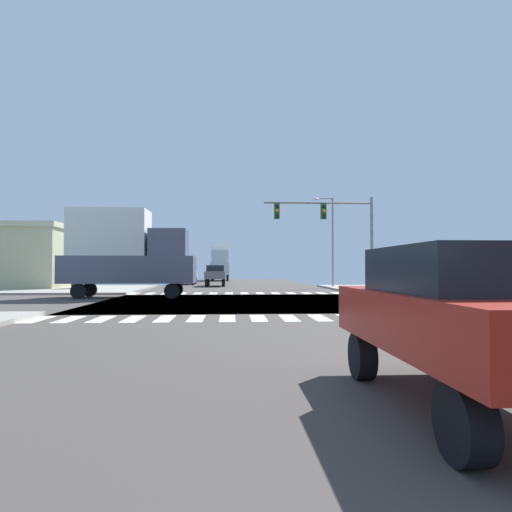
# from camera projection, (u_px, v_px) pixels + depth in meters

# --- Properties ---
(ground) EXTENTS (90.00, 90.00, 0.05)m
(ground) POSITION_uv_depth(u_px,v_px,m) (244.00, 302.00, 22.04)
(ground) COLOR #443D3A
(sidewalk_corner_ne) EXTENTS (12.00, 12.00, 0.14)m
(sidewalk_corner_ne) POSITION_uv_depth(u_px,v_px,m) (410.00, 288.00, 34.74)
(sidewalk_corner_ne) COLOR gray
(sidewalk_corner_ne) RESTS_ON ground
(sidewalk_corner_nw) EXTENTS (12.00, 12.00, 0.14)m
(sidewalk_corner_nw) POSITION_uv_depth(u_px,v_px,m) (61.00, 289.00, 33.29)
(sidewalk_corner_nw) COLOR gray
(sidewalk_corner_nw) RESTS_ON ground
(crosswalk_near) EXTENTS (13.50, 2.00, 0.01)m
(crosswalk_near) POSITION_uv_depth(u_px,v_px,m) (243.00, 318.00, 14.74)
(crosswalk_near) COLOR silver
(crosswalk_near) RESTS_ON ground
(crosswalk_far) EXTENTS (13.50, 2.00, 0.01)m
(crosswalk_far) POSITION_uv_depth(u_px,v_px,m) (237.00, 293.00, 29.31)
(crosswalk_far) COLOR silver
(crosswalk_far) RESTS_ON ground
(traffic_signal_mast) EXTENTS (7.15, 0.55, 6.25)m
(traffic_signal_mast) POSITION_uv_depth(u_px,v_px,m) (329.00, 222.00, 29.49)
(traffic_signal_mast) COLOR gray
(traffic_signal_mast) RESTS_ON ground
(street_lamp) EXTENTS (1.78, 0.32, 7.50)m
(street_lamp) POSITION_uv_depth(u_px,v_px,m) (330.00, 233.00, 37.83)
(street_lamp) COLOR gray
(street_lamp) RESTS_ON ground
(bank_building) EXTENTS (12.90, 8.52, 5.01)m
(bank_building) POSITION_uv_depth(u_px,v_px,m) (1.00, 257.00, 36.30)
(bank_building) COLOR #B3B088
(bank_building) RESTS_ON ground
(box_truck_nearside_1) EXTENTS (7.20, 2.40, 4.85)m
(box_truck_nearside_1) POSITION_uv_depth(u_px,v_px,m) (125.00, 251.00, 25.24)
(box_truck_nearside_1) COLOR black
(box_truck_nearside_1) RESTS_ON ground
(sedan_queued_1) EXTENTS (1.80, 4.30, 1.88)m
(sedan_queued_1) POSITION_uv_depth(u_px,v_px,m) (187.00, 273.00, 45.56)
(sedan_queued_1) COLOR black
(sedan_queued_1) RESTS_ON ground
(sedan_leading_2) EXTENTS (1.80, 4.30, 1.88)m
(sedan_leading_2) POSITION_uv_depth(u_px,v_px,m) (460.00, 312.00, 5.28)
(sedan_leading_2) COLOR black
(sedan_leading_2) RESTS_ON ground
(sedan_trailing_3) EXTENTS (1.80, 4.30, 1.88)m
(sedan_trailing_3) POSITION_uv_depth(u_px,v_px,m) (216.00, 274.00, 40.95)
(sedan_trailing_3) COLOR black
(sedan_trailing_3) RESTS_ON ground
(box_truck_middle_2) EXTENTS (2.40, 7.20, 4.85)m
(box_truck_middle_2) POSITION_uv_depth(u_px,v_px,m) (220.00, 261.00, 59.57)
(box_truck_middle_2) COLOR black
(box_truck_middle_2) RESTS_ON ground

